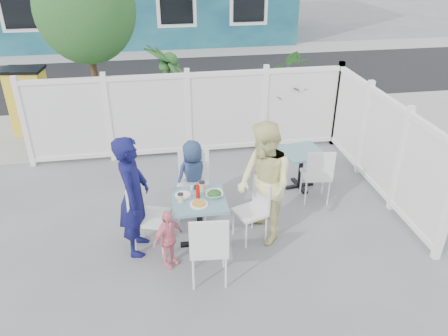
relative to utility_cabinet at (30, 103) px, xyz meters
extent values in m
plane|color=slate|center=(3.08, -4.00, -0.67)|extent=(80.00, 80.00, 0.00)
cube|color=gray|center=(3.08, -0.20, -0.66)|extent=(24.00, 2.60, 0.01)
cube|color=black|center=(3.08, 3.50, -0.66)|extent=(24.00, 5.00, 0.01)
cube|color=gray|center=(3.08, 6.60, -0.66)|extent=(24.00, 1.60, 0.01)
cube|color=black|center=(0.08, 7.02, 0.93)|extent=(1.20, 0.04, 1.40)
cube|color=black|center=(4.08, 7.02, 0.93)|extent=(1.20, 0.04, 1.40)
cube|color=white|center=(3.18, -1.60, 0.15)|extent=(5.80, 0.04, 1.40)
cube|color=white|center=(3.18, -1.60, 0.89)|extent=(5.86, 0.08, 0.08)
cube|color=white|center=(3.18, -1.60, -0.61)|extent=(5.86, 0.08, 0.12)
cube|color=white|center=(6.08, -3.40, 0.15)|extent=(0.04, 3.60, 1.40)
cube|color=white|center=(6.08, -3.40, 0.89)|extent=(0.08, 3.66, 0.08)
cube|color=white|center=(6.08, -3.40, -0.61)|extent=(0.08, 3.66, 0.12)
cylinder|color=#382316|center=(1.48, -0.70, 0.53)|extent=(0.12, 0.12, 2.40)
ellipsoid|color=#1C4720|center=(1.48, -0.70, 1.93)|extent=(1.80, 1.62, 1.98)
cube|color=gold|center=(0.00, 0.00, 0.00)|extent=(0.78, 0.60, 1.33)
imported|color=#1C4720|center=(2.87, -0.90, 0.29)|extent=(1.08, 1.08, 1.92)
imported|color=#1C4720|center=(4.97, -1.00, 0.15)|extent=(1.38, 1.56, 1.64)
cube|color=#396177|center=(3.05, -4.41, 0.05)|extent=(0.70, 0.70, 0.04)
cylinder|color=black|center=(3.05, -4.41, -0.31)|extent=(0.08, 0.08, 0.68)
cube|color=black|center=(3.05, -4.41, -0.65)|extent=(0.55, 0.08, 0.04)
cube|color=black|center=(3.05, -4.41, -0.65)|extent=(0.08, 0.55, 0.04)
cube|color=#396177|center=(4.88, -3.14, -0.01)|extent=(0.72, 0.72, 0.04)
cylinder|color=black|center=(4.88, -3.14, -0.34)|extent=(0.07, 0.07, 0.62)
cube|color=black|center=(4.88, -3.14, -0.65)|extent=(0.50, 0.14, 0.04)
cube|color=black|center=(4.88, -3.14, -0.65)|extent=(0.14, 0.50, 0.04)
cube|color=white|center=(2.42, -4.37, -0.17)|extent=(0.56, 0.58, 0.04)
cube|color=white|center=(2.22, -4.31, 0.10)|extent=(0.17, 0.45, 0.49)
cylinder|color=white|center=(2.66, -4.24, -0.42)|extent=(0.03, 0.03, 0.49)
cylinder|color=white|center=(2.54, -4.62, -0.42)|extent=(0.03, 0.03, 0.49)
cylinder|color=white|center=(2.30, -4.12, -0.42)|extent=(0.03, 0.03, 0.49)
cylinder|color=white|center=(2.18, -4.50, -0.42)|extent=(0.03, 0.03, 0.49)
cube|color=white|center=(3.75, -4.37, -0.24)|extent=(0.49, 0.50, 0.04)
cube|color=white|center=(3.91, -4.31, -0.01)|extent=(0.16, 0.38, 0.43)
cylinder|color=white|center=(3.65, -4.59, -0.45)|extent=(0.02, 0.02, 0.43)
cylinder|color=white|center=(3.54, -4.27, -0.45)|extent=(0.02, 0.02, 0.43)
cylinder|color=white|center=(3.95, -4.48, -0.45)|extent=(0.02, 0.02, 0.43)
cylinder|color=white|center=(3.84, -4.16, -0.45)|extent=(0.02, 0.02, 0.43)
cube|color=white|center=(3.03, -3.68, -0.17)|extent=(0.54, 0.53, 0.04)
cube|color=white|center=(3.08, -3.47, 0.10)|extent=(0.46, 0.13, 0.49)
cylinder|color=white|center=(3.19, -3.90, -0.42)|extent=(0.03, 0.03, 0.49)
cylinder|color=white|center=(2.80, -3.82, -0.42)|extent=(0.03, 0.03, 0.49)
cylinder|color=white|center=(3.27, -3.54, -0.42)|extent=(0.03, 0.03, 0.49)
cylinder|color=white|center=(2.88, -3.45, -0.42)|extent=(0.03, 0.03, 0.49)
cube|color=white|center=(3.08, -5.09, -0.18)|extent=(0.49, 0.47, 0.04)
cube|color=white|center=(3.06, -5.29, 0.08)|extent=(0.45, 0.07, 0.48)
cylinder|color=white|center=(2.90, -4.89, -0.43)|extent=(0.03, 0.03, 0.48)
cylinder|color=white|center=(3.29, -4.92, -0.43)|extent=(0.03, 0.03, 0.48)
cylinder|color=white|center=(2.87, -5.25, -0.43)|extent=(0.03, 0.03, 0.48)
cylinder|color=white|center=(3.26, -5.29, -0.43)|extent=(0.03, 0.03, 0.48)
cube|color=white|center=(4.98, -3.56, -0.21)|extent=(0.46, 0.45, 0.04)
cube|color=white|center=(4.96, -3.75, 0.04)|extent=(0.42, 0.08, 0.45)
cylinder|color=white|center=(4.82, -3.37, -0.44)|extent=(0.02, 0.02, 0.45)
cylinder|color=white|center=(5.18, -3.41, -0.44)|extent=(0.02, 0.02, 0.45)
cylinder|color=white|center=(4.78, -3.71, -0.44)|extent=(0.02, 0.02, 0.45)
cylinder|color=white|center=(5.14, -3.75, -0.44)|extent=(0.02, 0.02, 0.45)
imported|color=#101147|center=(2.22, -4.36, 0.16)|extent=(0.48, 0.66, 1.66)
imported|color=#E8DB50|center=(3.93, -4.38, 0.19)|extent=(0.83, 0.97, 1.71)
imported|color=navy|center=(3.06, -3.49, -0.10)|extent=(0.65, 0.54, 1.13)
imported|color=pink|center=(2.61, -4.76, -0.26)|extent=(0.49, 0.45, 0.81)
cylinder|color=white|center=(3.04, -4.55, 0.08)|extent=(0.24, 0.24, 0.01)
cylinder|color=white|center=(2.85, -4.29, 0.08)|extent=(0.21, 0.21, 0.01)
imported|color=white|center=(3.26, -4.38, 0.10)|extent=(0.23, 0.23, 0.06)
cylinder|color=beige|center=(2.81, -4.44, 0.13)|extent=(0.07, 0.07, 0.11)
cylinder|color=beige|center=(3.11, -4.21, 0.13)|extent=(0.08, 0.08, 0.13)
cylinder|color=#AE1106|center=(3.04, -4.37, 0.16)|extent=(0.05, 0.05, 0.18)
cylinder|color=white|center=(2.98, -4.18, 0.11)|extent=(0.03, 0.03, 0.07)
cylinder|color=black|center=(3.03, -4.16, 0.10)|extent=(0.03, 0.03, 0.07)
camera|label=1|loc=(2.59, -9.20, 3.12)|focal=35.00mm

